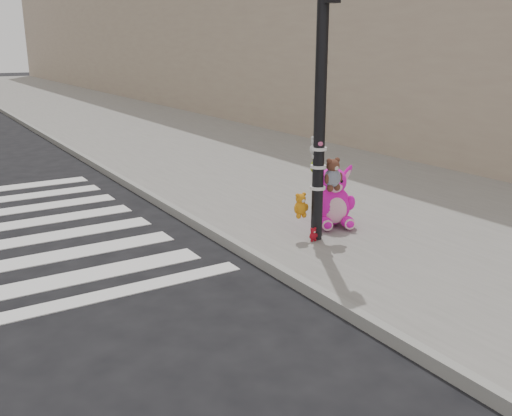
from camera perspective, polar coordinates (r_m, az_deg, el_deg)
ground at (r=5.60m, az=-4.19°, el=-14.20°), size 120.00×120.00×0.00m
sidewalk_near at (r=16.25m, az=-5.08°, el=6.27°), size 7.00×80.00×0.14m
curb_edge at (r=15.04m, az=-16.91°, el=4.84°), size 0.12×80.00×0.15m
signal_pole at (r=7.87m, az=6.50°, el=8.22°), size 0.70×0.49×4.00m
pink_bunny at (r=8.73m, az=7.66°, el=0.73°), size 0.79×0.85×0.95m
red_teddy at (r=8.07m, az=5.74°, el=-2.64°), size 0.15×0.11×0.20m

